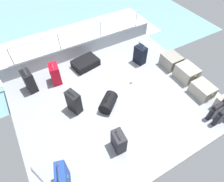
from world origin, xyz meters
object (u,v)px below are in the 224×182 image
suitcase_3 (55,74)px  suitcase_4 (63,180)px  paper_cup (132,82)px  suitcase_0 (86,63)px  duffel_bag (108,102)px  cargo_crate_0 (171,61)px  suitcase_1 (74,102)px  suitcase_5 (29,81)px  suitcase_6 (119,141)px  suitcase_2 (140,55)px  cargo_crate_2 (202,90)px  cargo_crate_1 (187,73)px

suitcase_3 → suitcase_4: suitcase_4 is taller
suitcase_3 → paper_cup: suitcase_3 is taller
suitcase_0 → duffel_bag: bearing=-5.2°
suitcase_4 → cargo_crate_0: bearing=112.5°
suitcase_1 → suitcase_5: suitcase_5 is taller
suitcase_0 → suitcase_6: (2.84, -0.51, 0.15)m
suitcase_1 → suitcase_2: size_ratio=1.01×
suitcase_0 → suitcase_4: (3.02, -1.81, 0.23)m
cargo_crate_2 → suitcase_4: suitcase_4 is taller
suitcase_2 → cargo_crate_0: bearing=50.0°
suitcase_0 → duffel_bag: (1.75, -0.16, 0.06)m
cargo_crate_1 → suitcase_4: suitcase_4 is taller
cargo_crate_1 → suitcase_5: bearing=-114.1°
cargo_crate_1 → suitcase_6: size_ratio=0.97×
cargo_crate_0 → cargo_crate_1: size_ratio=0.93×
cargo_crate_1 → suitcase_3: size_ratio=0.81×
suitcase_1 → suitcase_4: size_ratio=0.87×
suitcase_2 → suitcase_6: bearing=-44.1°
cargo_crate_1 → suitcase_2: bearing=-148.9°
suitcase_5 → duffel_bag: bearing=44.3°
paper_cup → suitcase_4: bearing=-57.7°
suitcase_1 → paper_cup: suitcase_1 is taller
suitcase_3 → suitcase_2: bearing=79.1°
cargo_crate_1 → suitcase_6: bearing=-72.9°
cargo_crate_1 → suitcase_5: 4.46m
suitcase_0 → suitcase_2: 1.73m
cargo_crate_0 → suitcase_4: 4.47m
cargo_crate_0 → suitcase_6: 3.22m
suitcase_3 → suitcase_0: bearing=100.7°
cargo_crate_2 → suitcase_1: (-1.24, -3.21, 0.14)m
cargo_crate_0 → cargo_crate_1: cargo_crate_1 is taller
cargo_crate_0 → suitcase_2: 0.98m
suitcase_2 → suitcase_4: bearing=-55.5°
cargo_crate_0 → suitcase_6: suitcase_6 is taller
cargo_crate_1 → suitcase_3: bearing=-117.8°
cargo_crate_1 → suitcase_5: size_ratio=0.73×
suitcase_3 → suitcase_6: size_ratio=1.20×
suitcase_6 → suitcase_1: bearing=-163.1°
suitcase_2 → duffel_bag: bearing=-58.5°
suitcase_1 → suitcase_3: 1.22m
suitcase_4 → suitcase_5: size_ratio=0.96×
suitcase_2 → suitcase_3: (-0.50, -2.59, 0.00)m
suitcase_5 → paper_cup: bearing=65.0°
suitcase_2 → suitcase_6: suitcase_2 is taller
cargo_crate_0 → suitcase_0: bearing=-119.5°
suitcase_1 → suitcase_2: 2.62m
cargo_crate_2 → suitcase_5: size_ratio=0.71×
suitcase_5 → duffel_bag: suitcase_5 is taller
suitcase_3 → cargo_crate_1: bearing=62.2°
duffel_bag → paper_cup: 1.09m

